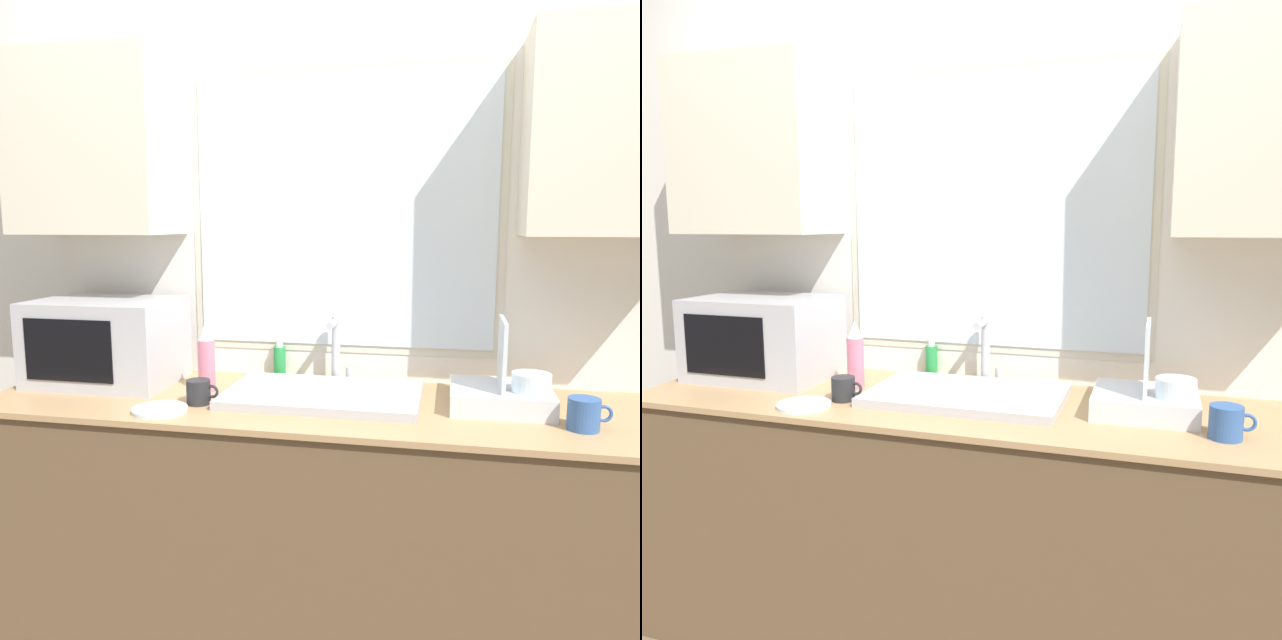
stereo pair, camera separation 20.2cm
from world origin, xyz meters
TOP-DOWN VIEW (x-y plane):
  - countertop at (0.00, 0.32)m, footprint 2.31×0.68m
  - wall_back at (0.00, 0.64)m, footprint 6.00×0.38m
  - sink_basin at (-0.01, 0.35)m, footprint 0.65×0.41m
  - faucet at (-0.01, 0.57)m, footprint 0.08×0.14m
  - microwave at (-0.85, 0.41)m, footprint 0.51×0.38m
  - dish_rack at (0.58, 0.36)m, footprint 0.32×0.29m
  - spray_bottle at (-0.44, 0.37)m, footprint 0.06×0.06m
  - soap_bottle at (-0.24, 0.61)m, footprint 0.05×0.05m
  - mug_near_sink at (-0.40, 0.21)m, footprint 0.11×0.08m
  - mug_by_rack at (0.79, 0.19)m, footprint 0.12×0.09m
  - small_plate at (-0.49, 0.10)m, footprint 0.18×0.18m

SIDE VIEW (x-z plane):
  - countertop at x=0.00m, z-range 0.00..0.89m
  - small_plate at x=-0.49m, z-range 0.89..0.90m
  - sink_basin at x=-0.01m, z-range 0.89..0.92m
  - mug_near_sink at x=-0.40m, z-range 0.89..0.97m
  - mug_by_rack at x=0.79m, z-range 0.89..0.99m
  - dish_rack at x=0.58m, z-range 0.80..1.09m
  - soap_bottle at x=-0.24m, z-range 0.88..1.03m
  - spray_bottle at x=-0.44m, z-range 0.89..1.14m
  - faucet at x=-0.01m, z-range 0.91..1.16m
  - microwave at x=-0.85m, z-range 0.89..1.20m
  - wall_back at x=0.00m, z-range 0.10..2.70m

